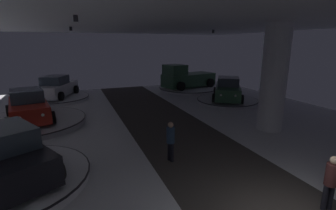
{
  "coord_description": "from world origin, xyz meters",
  "views": [
    {
      "loc": [
        -4.67,
        -3.54,
        4.45
      ],
      "look_at": [
        -0.25,
        7.87,
        1.4
      ],
      "focal_mm": 26.18,
      "sensor_mm": 36.0,
      "label": 1
    }
  ],
  "objects_px": {
    "display_car_deep_left": "(56,87)",
    "display_car_far_right": "(228,89)",
    "display_platform_far_right": "(227,101)",
    "visitor_walking_near": "(331,180)",
    "display_platform_mid_left": "(8,181)",
    "display_platform_deep_left": "(58,98)",
    "pickup_truck_deep_right": "(186,78)",
    "display_car_far_left": "(28,106)",
    "display_platform_far_left": "(31,122)",
    "display_platform_deep_right": "(189,88)",
    "column_right": "(274,78)",
    "display_car_mid_left": "(4,155)",
    "visitor_walking_far": "(171,139)"
  },
  "relations": [
    {
      "from": "display_platform_deep_right",
      "to": "display_platform_mid_left",
      "type": "bearing_deg",
      "value": -134.01
    },
    {
      "from": "display_platform_far_right",
      "to": "visitor_walking_near",
      "type": "distance_m",
      "value": 12.86
    },
    {
      "from": "display_platform_far_right",
      "to": "display_car_mid_left",
      "type": "bearing_deg",
      "value": -151.05
    },
    {
      "from": "display_car_deep_left",
      "to": "pickup_truck_deep_right",
      "type": "bearing_deg",
      "value": 1.79
    },
    {
      "from": "display_car_mid_left",
      "to": "display_car_far_right",
      "type": "relative_size",
      "value": 1.01
    },
    {
      "from": "display_car_deep_left",
      "to": "display_platform_far_right",
      "type": "distance_m",
      "value": 13.69
    },
    {
      "from": "column_right",
      "to": "display_platform_deep_right",
      "type": "bearing_deg",
      "value": 84.85
    },
    {
      "from": "pickup_truck_deep_right",
      "to": "display_car_far_left",
      "type": "bearing_deg",
      "value": -152.33
    },
    {
      "from": "display_platform_deep_right",
      "to": "pickup_truck_deep_right",
      "type": "distance_m",
      "value": 1.1
    },
    {
      "from": "display_platform_deep_left",
      "to": "display_platform_far_right",
      "type": "relative_size",
      "value": 1.04
    },
    {
      "from": "display_platform_far_right",
      "to": "column_right",
      "type": "bearing_deg",
      "value": -104.07
    },
    {
      "from": "display_car_far_left",
      "to": "display_platform_deep_right",
      "type": "bearing_deg",
      "value": 27.36
    },
    {
      "from": "display_car_far_left",
      "to": "visitor_walking_near",
      "type": "distance_m",
      "value": 14.1
    },
    {
      "from": "display_platform_mid_left",
      "to": "display_platform_deep_right",
      "type": "relative_size",
      "value": 0.86
    },
    {
      "from": "display_platform_deep_right",
      "to": "display_car_far_right",
      "type": "bearing_deg",
      "value": -85.68
    },
    {
      "from": "display_platform_far_left",
      "to": "pickup_truck_deep_right",
      "type": "xyz_separation_m",
      "value": [
        12.82,
        6.75,
        1.01
      ]
    },
    {
      "from": "display_car_mid_left",
      "to": "display_car_deep_left",
      "type": "bearing_deg",
      "value": 86.11
    },
    {
      "from": "display_platform_mid_left",
      "to": "visitor_walking_far",
      "type": "distance_m",
      "value": 5.59
    },
    {
      "from": "display_car_deep_left",
      "to": "visitor_walking_near",
      "type": "bearing_deg",
      "value": -66.51
    },
    {
      "from": "display_platform_mid_left",
      "to": "display_car_far_right",
      "type": "height_order",
      "value": "display_car_far_right"
    },
    {
      "from": "display_car_deep_left",
      "to": "display_car_far_right",
      "type": "relative_size",
      "value": 1.02
    },
    {
      "from": "display_platform_deep_right",
      "to": "display_car_far_left",
      "type": "bearing_deg",
      "value": -152.64
    },
    {
      "from": "column_right",
      "to": "pickup_truck_deep_right",
      "type": "distance_m",
      "value": 12.18
    },
    {
      "from": "display_car_far_left",
      "to": "display_car_deep_left",
      "type": "xyz_separation_m",
      "value": [
        1.11,
        6.36,
        -0.03
      ]
    },
    {
      "from": "display_platform_deep_left",
      "to": "visitor_walking_near",
      "type": "distance_m",
      "value": 19.07
    },
    {
      "from": "pickup_truck_deep_right",
      "to": "display_platform_far_right",
      "type": "xyz_separation_m",
      "value": [
        0.75,
        -5.95,
        -1.05
      ]
    },
    {
      "from": "column_right",
      "to": "display_platform_far_left",
      "type": "bearing_deg",
      "value": 156.21
    },
    {
      "from": "display_platform_far_left",
      "to": "visitor_walking_near",
      "type": "xyz_separation_m",
      "value": [
        8.69,
        -11.07,
        0.72
      ]
    },
    {
      "from": "display_platform_far_left",
      "to": "display_car_deep_left",
      "type": "relative_size",
      "value": 1.29
    },
    {
      "from": "display_car_deep_left",
      "to": "visitor_walking_near",
      "type": "xyz_separation_m",
      "value": [
        7.59,
        -17.46,
        -0.16
      ]
    },
    {
      "from": "pickup_truck_deep_right",
      "to": "visitor_walking_far",
      "type": "distance_m",
      "value": 15.29
    },
    {
      "from": "display_car_far_left",
      "to": "display_platform_mid_left",
      "type": "height_order",
      "value": "display_car_far_left"
    },
    {
      "from": "display_platform_deep_right",
      "to": "display_platform_far_right",
      "type": "bearing_deg",
      "value": -85.86
    },
    {
      "from": "pickup_truck_deep_right",
      "to": "visitor_walking_near",
      "type": "relative_size",
      "value": 3.55
    },
    {
      "from": "column_right",
      "to": "display_platform_deep_left",
      "type": "bearing_deg",
      "value": 132.98
    },
    {
      "from": "display_platform_deep_right",
      "to": "visitor_walking_far",
      "type": "bearing_deg",
      "value": -118.46
    },
    {
      "from": "display_platform_far_right",
      "to": "pickup_truck_deep_right",
      "type": "bearing_deg",
      "value": 97.18
    },
    {
      "from": "display_platform_far_right",
      "to": "display_car_far_right",
      "type": "xyz_separation_m",
      "value": [
        0.02,
        0.03,
        0.88
      ]
    },
    {
      "from": "display_platform_mid_left",
      "to": "display_platform_deep_left",
      "type": "distance_m",
      "value": 13.0
    },
    {
      "from": "display_platform_mid_left",
      "to": "visitor_walking_near",
      "type": "relative_size",
      "value": 3.19
    },
    {
      "from": "display_car_deep_left",
      "to": "display_platform_far_right",
      "type": "xyz_separation_m",
      "value": [
        12.46,
        -5.58,
        -0.92
      ]
    },
    {
      "from": "display_platform_mid_left",
      "to": "display_car_mid_left",
      "type": "distance_m",
      "value": 0.91
    },
    {
      "from": "display_car_far_left",
      "to": "display_car_mid_left",
      "type": "xyz_separation_m",
      "value": [
        0.22,
        -6.61,
        -0.02
      ]
    },
    {
      "from": "display_car_far_left",
      "to": "display_platform_deep_right",
      "type": "height_order",
      "value": "display_car_far_left"
    },
    {
      "from": "display_platform_far_left",
      "to": "display_platform_far_right",
      "type": "relative_size",
      "value": 1.26
    },
    {
      "from": "visitor_walking_near",
      "to": "display_platform_deep_right",
      "type": "bearing_deg",
      "value": 76.06
    },
    {
      "from": "display_platform_mid_left",
      "to": "display_car_deep_left",
      "type": "height_order",
      "value": "display_car_deep_left"
    },
    {
      "from": "display_platform_far_left",
      "to": "display_platform_far_right",
      "type": "bearing_deg",
      "value": 3.39
    },
    {
      "from": "display_platform_deep_left",
      "to": "pickup_truck_deep_right",
      "type": "bearing_deg",
      "value": 1.65
    },
    {
      "from": "column_right",
      "to": "display_car_mid_left",
      "type": "height_order",
      "value": "column_right"
    }
  ]
}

